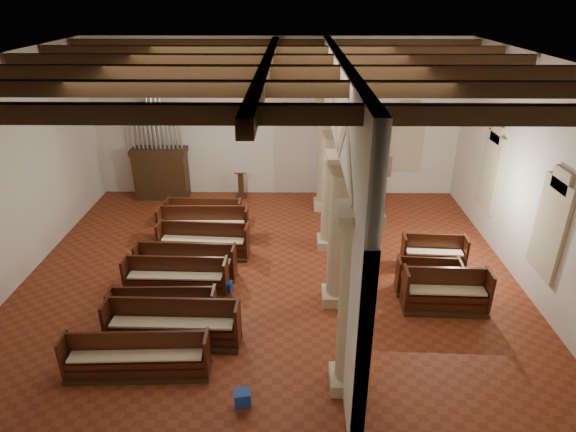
# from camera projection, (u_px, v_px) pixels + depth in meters

# --- Properties ---
(floor) EXTENTS (14.00, 14.00, 0.00)m
(floor) POSITION_uv_depth(u_px,v_px,m) (271.00, 271.00, 14.14)
(floor) COLOR brown
(floor) RESTS_ON ground
(ceiling) EXTENTS (14.00, 14.00, 0.00)m
(ceiling) POSITION_uv_depth(u_px,v_px,m) (267.00, 58.00, 11.57)
(ceiling) COLOR #321C10
(ceiling) RESTS_ON wall_back
(wall_back) EXTENTS (14.00, 0.02, 6.00)m
(wall_back) POSITION_uv_depth(u_px,v_px,m) (277.00, 120.00, 18.28)
(wall_back) COLOR silver
(wall_back) RESTS_ON floor
(wall_front) EXTENTS (14.00, 0.02, 6.00)m
(wall_front) POSITION_uv_depth(u_px,v_px,m) (251.00, 310.00, 7.43)
(wall_front) COLOR silver
(wall_front) RESTS_ON floor
(wall_left) EXTENTS (0.02, 12.00, 6.00)m
(wall_left) POSITION_uv_depth(u_px,v_px,m) (9.00, 174.00, 12.93)
(wall_left) COLOR silver
(wall_left) RESTS_ON floor
(wall_right) EXTENTS (0.02, 12.00, 6.00)m
(wall_right) POSITION_uv_depth(u_px,v_px,m) (532.00, 176.00, 12.78)
(wall_right) COLOR silver
(wall_right) RESTS_ON floor
(ceiling_beams) EXTENTS (13.80, 11.80, 0.30)m
(ceiling_beams) POSITION_uv_depth(u_px,v_px,m) (267.00, 65.00, 11.65)
(ceiling_beams) COLOR #392412
(ceiling_beams) RESTS_ON wall_back
(arcade) EXTENTS (0.90, 11.90, 6.00)m
(arcade) POSITION_uv_depth(u_px,v_px,m) (337.00, 155.00, 12.60)
(arcade) COLOR #C6BC93
(arcade) RESTS_ON floor
(window_right_a) EXTENTS (0.03, 1.00, 2.20)m
(window_right_a) POSITION_uv_depth(u_px,v_px,m) (551.00, 228.00, 11.77)
(window_right_a) COLOR #357755
(window_right_a) RESTS_ON wall_right
(window_right_b) EXTENTS (0.03, 1.00, 2.20)m
(window_right_b) POSITION_uv_depth(u_px,v_px,m) (491.00, 172.00, 15.38)
(window_right_b) COLOR #357755
(window_right_b) RESTS_ON wall_right
(window_back) EXTENTS (1.00, 0.03, 2.20)m
(window_back) POSITION_uv_depth(u_px,v_px,m) (406.00, 141.00, 18.55)
(window_back) COLOR #357755
(window_back) RESTS_ON wall_back
(pipe_organ) EXTENTS (2.10, 0.85, 4.40)m
(pipe_organ) POSITION_uv_depth(u_px,v_px,m) (160.00, 164.00, 18.57)
(pipe_organ) COLOR #392412
(pipe_organ) RESTS_ON floor
(lectern) EXTENTS (0.46, 0.46, 1.11)m
(lectern) POSITION_uv_depth(u_px,v_px,m) (241.00, 186.00, 18.92)
(lectern) COLOR #3C2213
(lectern) RESTS_ON floor
(dossal_curtain) EXTENTS (1.80, 0.07, 2.17)m
(dossal_curtain) POSITION_uv_depth(u_px,v_px,m) (366.00, 166.00, 18.95)
(dossal_curtain) COLOR maroon
(dossal_curtain) RESTS_ON floor
(processional_banner) EXTENTS (0.50, 0.64, 2.19)m
(processional_banner) POSITION_uv_depth(u_px,v_px,m) (383.00, 189.00, 17.87)
(processional_banner) COLOR #392412
(processional_banner) RESTS_ON floor
(hymnal_box_a) EXTENTS (0.36, 0.31, 0.32)m
(hymnal_box_a) POSITION_uv_depth(u_px,v_px,m) (242.00, 398.00, 9.40)
(hymnal_box_a) COLOR navy
(hymnal_box_a) RESTS_ON floor
(hymnal_box_b) EXTENTS (0.37, 0.31, 0.35)m
(hymnal_box_b) POSITION_uv_depth(u_px,v_px,m) (210.00, 322.00, 11.52)
(hymnal_box_b) COLOR #151C95
(hymnal_box_b) RESTS_ON floor
(hymnal_box_c) EXTENTS (0.31, 0.27, 0.28)m
(hymnal_box_c) POSITION_uv_depth(u_px,v_px,m) (226.00, 287.00, 12.94)
(hymnal_box_c) COLOR #162D99
(hymnal_box_c) RESTS_ON floor
(tube_heater_a) EXTENTS (1.06, 0.45, 0.11)m
(tube_heater_a) POSITION_uv_depth(u_px,v_px,m) (163.00, 356.00, 10.61)
(tube_heater_a) COLOR white
(tube_heater_a) RESTS_ON floor
(tube_heater_b) EXTENTS (1.10, 0.26, 0.11)m
(tube_heater_b) POSITION_uv_depth(u_px,v_px,m) (121.00, 353.00, 10.72)
(tube_heater_b) COLOR white
(tube_heater_b) RESTS_ON floor
(nave_pew_0) EXTENTS (3.07, 0.78, 0.99)m
(nave_pew_0) POSITION_uv_depth(u_px,v_px,m) (138.00, 362.00, 10.22)
(nave_pew_0) COLOR #392412
(nave_pew_0) RESTS_ON floor
(nave_pew_1) EXTENTS (3.09, 0.81, 1.12)m
(nave_pew_1) POSITION_uv_depth(u_px,v_px,m) (174.00, 330.00, 11.11)
(nave_pew_1) COLOR #392412
(nave_pew_1) RESTS_ON floor
(nave_pew_2) EXTENTS (2.59, 0.70, 0.95)m
(nave_pew_2) POSITION_uv_depth(u_px,v_px,m) (164.00, 312.00, 11.80)
(nave_pew_2) COLOR #392412
(nave_pew_2) RESTS_ON floor
(nave_pew_3) EXTENTS (2.79, 0.76, 1.03)m
(nave_pew_3) POSITION_uv_depth(u_px,v_px,m) (177.00, 282.00, 12.99)
(nave_pew_3) COLOR #392412
(nave_pew_3) RESTS_ON floor
(nave_pew_4) EXTENTS (2.87, 0.78, 0.99)m
(nave_pew_4) POSITION_uv_depth(u_px,v_px,m) (186.00, 266.00, 13.74)
(nave_pew_4) COLOR #392412
(nave_pew_4) RESTS_ON floor
(nave_pew_5) EXTENTS (2.81, 0.89, 1.07)m
(nave_pew_5) POSITION_uv_depth(u_px,v_px,m) (204.00, 245.00, 14.79)
(nave_pew_5) COLOR #392412
(nave_pew_5) RESTS_ON floor
(nave_pew_6) EXTENTS (2.92, 0.80, 1.14)m
(nave_pew_6) POSITION_uv_depth(u_px,v_px,m) (204.00, 229.00, 15.73)
(nave_pew_6) COLOR #392412
(nave_pew_6) RESTS_ON floor
(nave_pew_7) EXTENTS (2.58, 0.75, 1.02)m
(nave_pew_7) POSITION_uv_depth(u_px,v_px,m) (204.00, 218.00, 16.57)
(nave_pew_7) COLOR #392412
(nave_pew_7) RESTS_ON floor
(aisle_pew_0) EXTENTS (2.17, 0.84, 1.14)m
(aisle_pew_0) POSITION_uv_depth(u_px,v_px,m) (445.00, 297.00, 12.28)
(aisle_pew_0) COLOR #392412
(aisle_pew_0) RESTS_ON floor
(aisle_pew_1) EXTENTS (1.70, 0.78, 1.00)m
(aisle_pew_1) POSITION_uv_depth(u_px,v_px,m) (427.00, 282.00, 12.99)
(aisle_pew_1) COLOR #392412
(aisle_pew_1) RESTS_ON floor
(aisle_pew_2) EXTENTS (1.87, 0.80, 1.04)m
(aisle_pew_2) POSITION_uv_depth(u_px,v_px,m) (433.00, 257.00, 14.14)
(aisle_pew_2) COLOR #392412
(aisle_pew_2) RESTS_ON floor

